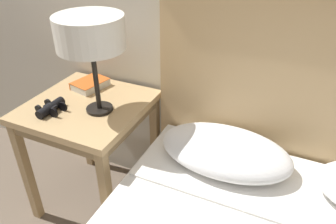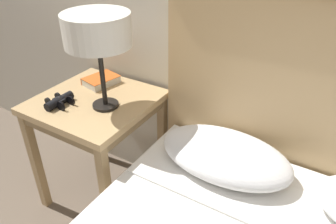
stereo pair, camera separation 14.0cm
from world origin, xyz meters
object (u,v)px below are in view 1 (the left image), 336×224
Objects in this scene: table_lamp at (90,34)px; book_on_nightstand at (90,84)px; binoculars_pair at (51,108)px; nightstand at (89,119)px.

table_lamp reaches higher than book_on_nightstand.
book_on_nightstand is 0.29m from binoculars_pair.
binoculars_pair is at bearing -93.42° from book_on_nightstand.
nightstand is 1.47× the size of table_lamp.
nightstand is at bearing 166.15° from table_lamp.
book_on_nightstand is at bearing 86.58° from binoculars_pair.
book_on_nightstand is at bearing 119.85° from nightstand.
book_on_nightstand is (-0.19, 0.18, -0.36)m from table_lamp.
binoculars_pair reaches higher than nightstand.
nightstand is 3.30× the size of book_on_nightstand.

